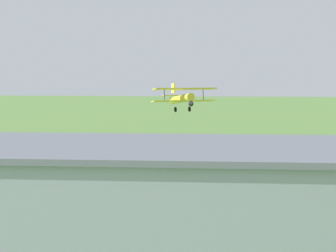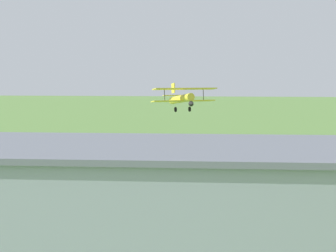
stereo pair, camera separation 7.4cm
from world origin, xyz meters
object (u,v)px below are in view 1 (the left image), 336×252
(hangar, at_px, (119,186))
(person_by_parked_cars, at_px, (334,172))
(biplane, at_px, (182,98))
(person_at_fence_line, at_px, (325,173))

(hangar, bearing_deg, person_by_parked_cars, -136.82)
(hangar, xyz_separation_m, biplane, (-1.24, -30.60, 4.35))
(person_at_fence_line, bearing_deg, hangar, 43.61)
(biplane, xyz_separation_m, person_by_parked_cars, (-15.39, 15.00, -6.17))
(biplane, relative_size, person_by_parked_cars, 4.69)
(hangar, relative_size, biplane, 4.72)
(biplane, bearing_deg, person_at_fence_line, 132.71)
(person_at_fence_line, bearing_deg, person_by_parked_cars, -145.05)
(person_at_fence_line, bearing_deg, biplane, -47.29)
(biplane, xyz_separation_m, person_at_fence_line, (-14.45, 15.65, -6.18))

